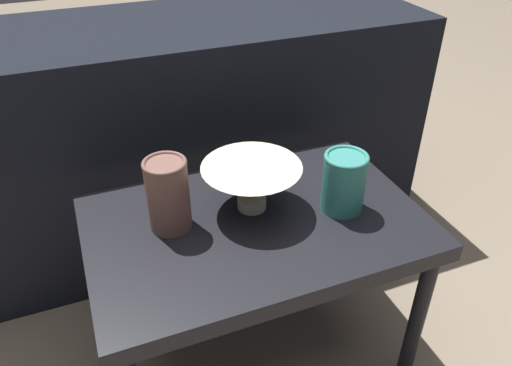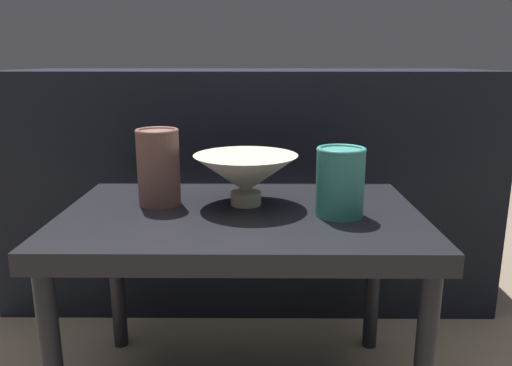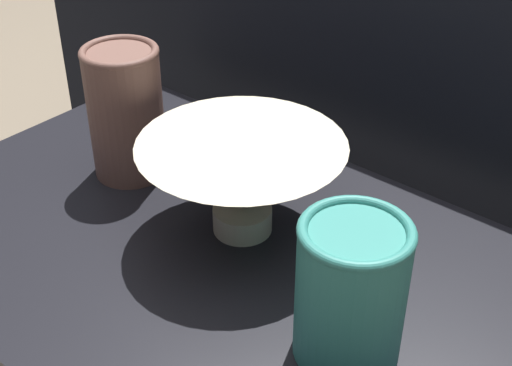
{
  "view_description": "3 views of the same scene",
  "coord_description": "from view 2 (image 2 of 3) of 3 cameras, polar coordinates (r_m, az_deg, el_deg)",
  "views": [
    {
      "loc": [
        -0.31,
        -0.79,
        1.1
      ],
      "look_at": [
        0.01,
        0.02,
        0.51
      ],
      "focal_mm": 35.0,
      "sensor_mm": 36.0,
      "label": 1
    },
    {
      "loc": [
        0.04,
        -0.97,
        0.73
      ],
      "look_at": [
        0.03,
        0.06,
        0.47
      ],
      "focal_mm": 35.0,
      "sensor_mm": 36.0,
      "label": 2
    },
    {
      "loc": [
        0.42,
        -0.42,
        0.9
      ],
      "look_at": [
        0.01,
        0.06,
        0.48
      ],
      "focal_mm": 50.0,
      "sensor_mm": 36.0,
      "label": 3
    }
  ],
  "objects": [
    {
      "name": "table",
      "position": [
        1.03,
        -1.7,
        -5.73
      ],
      "size": [
        0.72,
        0.47,
        0.43
      ],
      "color": "black",
      "rests_on": "ground_plane"
    },
    {
      "name": "couch_backdrop",
      "position": [
        1.6,
        -0.93,
        0.25
      ],
      "size": [
        1.43,
        0.5,
        0.7
      ],
      "color": "black",
      "rests_on": "ground_plane"
    },
    {
      "name": "bowl",
      "position": [
        1.04,
        -1.18,
        1.01
      ],
      "size": [
        0.22,
        0.22,
        0.11
      ],
      "color": "beige",
      "rests_on": "table"
    },
    {
      "name": "vase_textured_left",
      "position": [
        1.06,
        -11.08,
        1.91
      ],
      "size": [
        0.09,
        0.09,
        0.16
      ],
      "color": "brown",
      "rests_on": "table"
    },
    {
      "name": "vase_colorful_right",
      "position": [
        0.98,
        9.59,
        0.26
      ],
      "size": [
        0.1,
        0.1,
        0.14
      ],
      "color": "teal",
      "rests_on": "table"
    }
  ]
}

